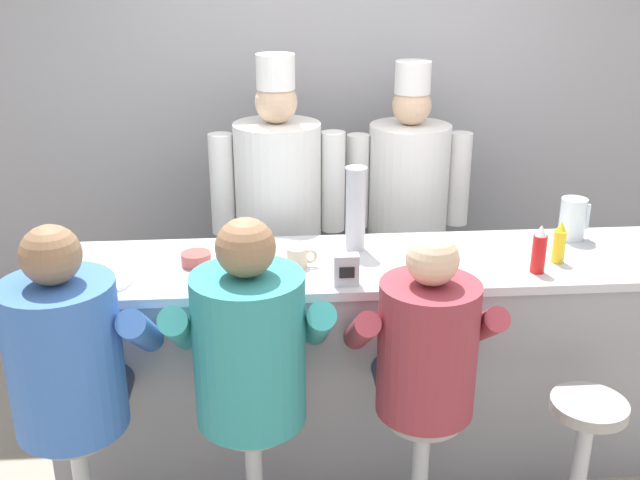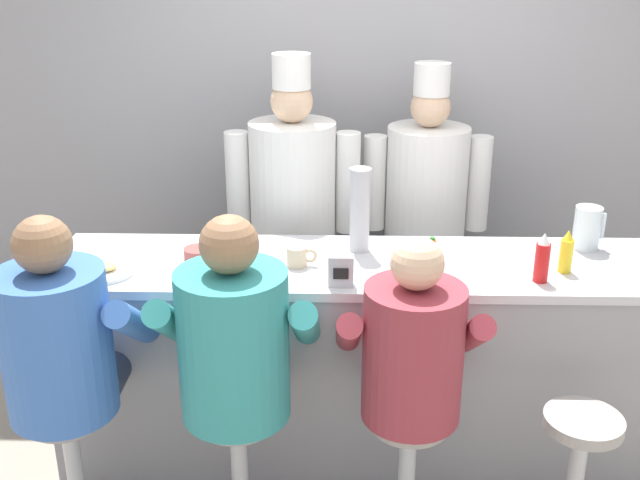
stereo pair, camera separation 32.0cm
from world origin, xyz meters
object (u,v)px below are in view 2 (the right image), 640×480
Objects in this scene: ketchup_bottle_red at (542,259)px; cook_in_whites_far at (425,209)px; empty_stool_round at (578,462)px; cook_in_whites_near at (293,209)px; diner_seated_teal at (235,349)px; diner_seated_maroon at (411,359)px; hot_sauce_bottle_orange at (432,253)px; cup_stack_steel at (360,210)px; breakfast_plate at (103,271)px; water_pitcher_clear at (587,228)px; napkin_dispenser_chrome at (341,271)px; cereal_bowl at (199,254)px; mustard_bottle_yellow at (566,253)px; diner_seated_blue at (61,347)px; coffee_mug_tan at (298,256)px.

cook_in_whites_far is at bearing 109.45° from ketchup_bottle_red.
cook_in_whites_near reaches higher than empty_stool_round.
diner_seated_teal reaches higher than diner_seated_maroon.
diner_seated_teal is 1.36m from cook_in_whites_near.
cup_stack_steel reaches higher than hot_sauce_bottle_orange.
cook_in_whites_near is (-0.67, 0.81, -0.08)m from hot_sauce_bottle_orange.
cook_in_whites_far reaches higher than breakfast_plate.
breakfast_plate is at bearing -170.71° from water_pitcher_clear.
napkin_dispenser_chrome is at bearing -102.25° from cup_stack_steel.
diner_seated_maroon reaches higher than cereal_bowl.
diner_seated_teal is 1.45m from empty_stool_round.
hot_sauce_bottle_orange is 0.40m from cup_stack_steel.
mustard_bottle_yellow is 1.65m from cereal_bowl.
ketchup_bottle_red is at bearing 4.40° from napkin_dispenser_chrome.
cook_in_whites_near is at bearing 58.35° from diner_seated_blue.
diner_seated_teal is at bearing -153.11° from water_pitcher_clear.
diner_seated_maroon reaches higher than mustard_bottle_yellow.
breakfast_plate is (-1.45, -0.10, -0.06)m from hot_sauce_bottle_orange.
diner_seated_teal is (-0.50, -0.75, -0.32)m from cup_stack_steel.
coffee_mug_tan is at bearing 132.79° from napkin_dispenser_chrome.
ketchup_bottle_red reaches higher than breakfast_plate.
diner_seated_blue is at bearing -160.27° from hot_sauce_bottle_orange.
diner_seated_teal reaches higher than ketchup_bottle_red.
diner_seated_maroon reaches higher than water_pitcher_clear.
cook_in_whites_far is at bearing 34.25° from breakfast_plate.
napkin_dispenser_chrome is 0.08× the size of cook_in_whites_far.
diner_seated_teal is (-0.41, -0.34, -0.19)m from napkin_dispenser_chrome.
empty_stool_round is at bearing -76.76° from ketchup_bottle_red.
cereal_bowl is at bearing 23.16° from breakfast_plate.
cup_stack_steel is (-0.90, 0.23, 0.11)m from mustard_bottle_yellow.
diner_seated_maroon is at bearing -49.75° from coffee_mug_tan.
breakfast_plate is 0.46m from diner_seated_blue.
cup_stack_steel is (-1.08, -0.05, 0.10)m from water_pitcher_clear.
hot_sauce_bottle_orange is 0.10× the size of diner_seated_blue.
ketchup_bottle_red is at bearing -7.48° from cereal_bowl.
ketchup_bottle_red is 1.13× the size of mustard_bottle_yellow.
mustard_bottle_yellow is at bearing 20.13° from diner_seated_teal.
napkin_dispenser_chrome is at bearing -158.59° from water_pitcher_clear.
diner_seated_maroon is at bearing -0.16° from diner_seated_blue.
coffee_mug_tan is at bearing -6.94° from cereal_bowl.
water_pitcher_clear is at bearing 21.41° from napkin_dispenser_chrome.
diner_seated_maroon is (0.47, -0.55, -0.20)m from coffee_mug_tan.
ketchup_bottle_red is 0.15× the size of diner_seated_blue.
mustard_bottle_yellow is 2.04m from breakfast_plate.
empty_stool_round is (1.37, -0.04, -0.48)m from diner_seated_teal.
napkin_dispenser_chrome is at bearing -112.95° from cook_in_whites_far.
diner_seated_teal is at bearing -96.24° from cook_in_whites_near.
napkin_dispenser_chrome is at bearing -75.50° from cook_in_whites_near.
cup_stack_steel is 2.94× the size of napkin_dispenser_chrome.
empty_stool_round is at bearing -1.03° from diner_seated_blue.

